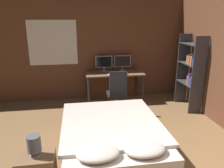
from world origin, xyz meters
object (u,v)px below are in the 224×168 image
desk (115,76)px  computer_mouse (127,74)px  keyboard (116,74)px  bed (112,137)px  bedside_lamp (34,144)px  monitor_left (104,63)px  monitor_right (122,62)px  bookshelf (192,69)px  office_chair (117,97)px

desk → computer_mouse: size_ratio=21.19×
keyboard → bed: bearing=-101.9°
computer_mouse → bedside_lamp: bearing=-122.8°
monitor_left → monitor_right: bearing=0.0°
bookshelf → bed: bearing=-145.2°
computer_mouse → bookshelf: bearing=-22.6°
monitor_right → computer_mouse: monitor_right is taller
monitor_left → computer_mouse: bearing=-38.1°
monitor_right → office_chair: monitor_right is taller
computer_mouse → bookshelf: (1.42, -0.59, 0.19)m
monitor_right → office_chair: size_ratio=0.43×
monitor_left → computer_mouse: size_ratio=6.31×
bed → office_chair: size_ratio=2.04×
desk → office_chair: bearing=-95.6°
monitor_right → office_chair: 1.21m
bedside_lamp → keyboard: 3.15m
computer_mouse → office_chair: (-0.36, -0.57, -0.39)m
desk → monitor_right: 0.46m
desk → office_chair: office_chair is taller
bed → bookshelf: size_ratio=1.18×
bed → computer_mouse: computer_mouse is taller
keyboard → office_chair: (-0.08, -0.57, -0.38)m
bedside_lamp → monitor_right: (1.75, 3.19, 0.33)m
bed → keyboard: 2.18m
bed → desk: (0.44, 2.28, 0.42)m
bed → desk: 2.36m
keyboard → office_chair: 0.69m
monitor_left → bed: bearing=-94.3°
bed → keyboard: bearing=78.1°
desk → bookshelf: bookshelf is taller
keyboard → office_chair: size_ratio=0.38×
desk → computer_mouse: (0.28, -0.21, 0.11)m
monitor_right → bedside_lamp: bearing=-118.7°
bed → monitor_left: 2.61m
bedside_lamp → keyboard: size_ratio=0.69×
bedside_lamp → bed: bearing=33.3°
desk → keyboard: (-0.00, -0.21, 0.10)m
bedside_lamp → computer_mouse: 3.30m
bed → desk: desk is taller
monitor_left → bookshelf: size_ratio=0.25×
bed → office_chair: office_chair is taller
monitor_left → keyboard: bearing=-59.3°
bedside_lamp → desk: 3.33m
desk → keyboard: size_ratio=3.81×
office_chair → bookshelf: bearing=-0.5°
office_chair → computer_mouse: bearing=57.8°
bedside_lamp → keyboard: bearing=61.6°
monitor_left → monitor_right: size_ratio=1.00×
keyboard → monitor_right: bearing=59.3°
keyboard → computer_mouse: 0.28m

